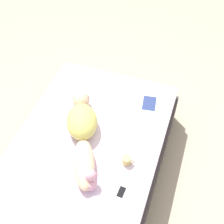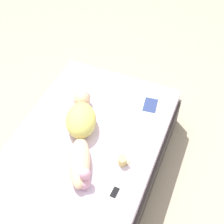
% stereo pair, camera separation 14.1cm
% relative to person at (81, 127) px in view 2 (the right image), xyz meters
% --- Properties ---
extents(ground_plane, '(12.00, 12.00, 0.00)m').
position_rel_person_xyz_m(ground_plane, '(0.08, -0.10, -0.66)').
color(ground_plane, '#B7A88E').
extents(bed, '(1.50, 2.24, 0.56)m').
position_rel_person_xyz_m(bed, '(0.08, -0.10, -0.38)').
color(bed, '#383333').
rests_on(bed, ground_plane).
extents(person, '(0.66, 1.14, 0.24)m').
position_rel_person_xyz_m(person, '(0.00, 0.00, 0.00)').
color(person, '#DBB28E').
rests_on(person, bed).
extents(open_magazine, '(0.49, 0.37, 0.01)m').
position_rel_person_xyz_m(open_magazine, '(0.43, 0.62, -0.10)').
color(open_magazine, white).
rests_on(open_magazine, bed).
extents(coffee_mug, '(0.12, 0.09, 0.09)m').
position_rel_person_xyz_m(coffee_mug, '(0.52, -0.17, -0.06)').
color(coffee_mug, tan).
rests_on(coffee_mug, bed).
extents(cell_phone, '(0.08, 0.13, 0.01)m').
position_rel_person_xyz_m(cell_phone, '(0.57, -0.48, -0.10)').
color(cell_phone, silver).
rests_on(cell_phone, bed).
extents(plush_toy, '(0.13, 0.15, 0.19)m').
position_rel_person_xyz_m(plush_toy, '(0.28, -0.51, -0.01)').
color(plush_toy, '#DB9EB2').
rests_on(plush_toy, bed).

